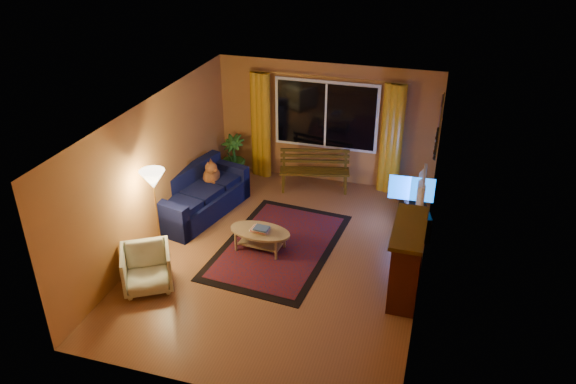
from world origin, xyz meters
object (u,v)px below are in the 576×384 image
(armchair, at_px, (147,266))
(coffee_table, at_px, (260,240))
(sofa, at_px, (200,194))
(floor_lamp, at_px, (157,215))
(tv_console, at_px, (414,215))
(bench, at_px, (314,181))

(armchair, distance_m, coffee_table, 1.97)
(coffee_table, bearing_deg, sofa, 150.13)
(floor_lamp, xyz_separation_m, coffee_table, (1.51, 0.66, -0.61))
(sofa, bearing_deg, floor_lamp, -77.59)
(tv_console, bearing_deg, bench, 141.75)
(armchair, height_order, coffee_table, armchair)
(sofa, relative_size, coffee_table, 1.95)
(armchair, xyz_separation_m, coffee_table, (1.31, 1.45, -0.18))
(coffee_table, xyz_separation_m, tv_console, (2.42, 1.50, 0.05))
(sofa, relative_size, tv_console, 1.79)
(armchair, height_order, floor_lamp, floor_lamp)
(bench, bearing_deg, floor_lamp, -134.60)
(coffee_table, relative_size, tv_console, 0.92)
(bench, distance_m, armchair, 4.19)
(bench, xyz_separation_m, floor_lamp, (-1.84, -3.07, 0.59))
(bench, distance_m, sofa, 2.40)
(floor_lamp, bearing_deg, tv_console, 28.92)
(tv_console, bearing_deg, armchair, -156.54)
(floor_lamp, relative_size, tv_console, 1.39)
(floor_lamp, height_order, tv_console, floor_lamp)
(sofa, xyz_separation_m, floor_lamp, (-0.02, -1.52, 0.38))
(sofa, height_order, floor_lamp, floor_lamp)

